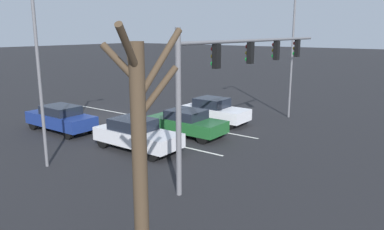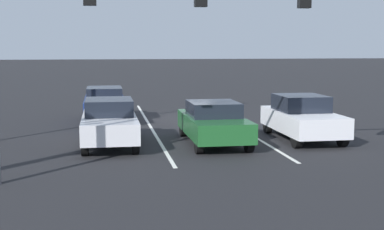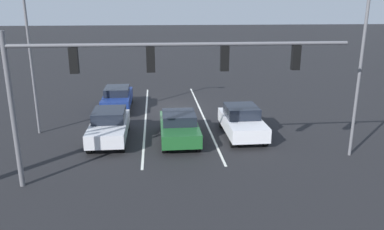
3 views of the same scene
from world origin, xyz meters
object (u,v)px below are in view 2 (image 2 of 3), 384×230
Objects in this scene: car_navy_rightlane_second at (105,103)px; car_darkgreen_midlane_front at (213,122)px; car_white_leftlane_front at (302,117)px; traffic_signal_gantry at (181,3)px; car_silver_rightlane_front at (109,122)px.

car_darkgreen_midlane_front is at bearing 120.10° from car_navy_rightlane_second.
car_white_leftlane_front reaches higher than car_navy_rightlane_second.
car_navy_rightlane_second is (3.78, -6.52, 0.05)m from car_darkgreen_midlane_front.
car_white_leftlane_front is 8.16m from traffic_signal_gantry.
car_white_leftlane_front is at bearing -136.59° from traffic_signal_gantry.
car_navy_rightlane_second is 0.37× the size of traffic_signal_gantry.
car_silver_rightlane_front is at bearing 0.06° from car_white_leftlane_front.
car_darkgreen_midlane_front is (-3.64, 0.37, -0.05)m from car_silver_rightlane_front.
car_silver_rightlane_front is at bearing -5.76° from car_darkgreen_midlane_front.
traffic_signal_gantry is (-1.94, 11.14, 3.71)m from car_navy_rightlane_second.
car_navy_rightlane_second is 11.90m from traffic_signal_gantry.
traffic_signal_gantry is (1.83, 4.62, 3.76)m from car_darkgreen_midlane_front.
traffic_signal_gantry reaches higher than car_navy_rightlane_second.
car_white_leftlane_front is at bearing -173.80° from car_darkgreen_midlane_front.
car_white_leftlane_front is (-7.09, -0.01, -0.00)m from car_silver_rightlane_front.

